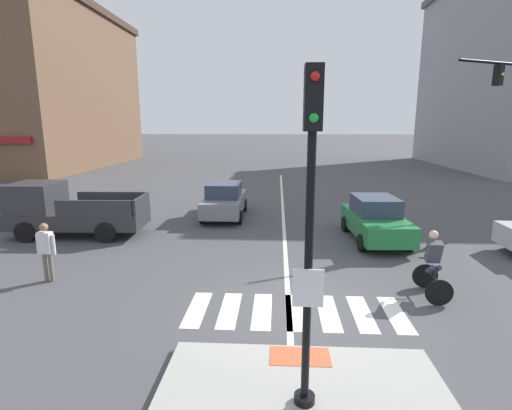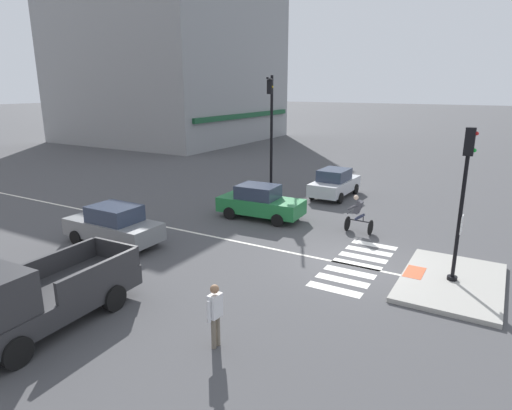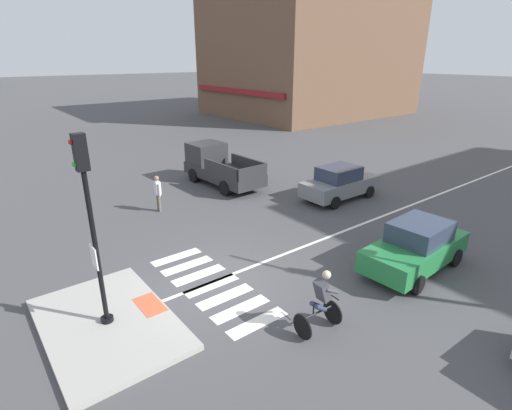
{
  "view_description": "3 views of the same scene",
  "coord_description": "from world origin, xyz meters",
  "px_view_note": "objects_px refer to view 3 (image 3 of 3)",
  "views": [
    {
      "loc": [
        -0.45,
        -8.57,
        4.32
      ],
      "look_at": [
        -1.2,
        4.94,
        1.45
      ],
      "focal_mm": 27.08,
      "sensor_mm": 36.0,
      "label": 1
    },
    {
      "loc": [
        -14.49,
        -4.44,
        6.25
      ],
      "look_at": [
        1.25,
        4.71,
        1.26
      ],
      "focal_mm": 30.63,
      "sensor_mm": 36.0,
      "label": 2
    },
    {
      "loc": [
        9.14,
        -5.58,
        6.63
      ],
      "look_at": [
        -1.45,
        2.65,
        1.55
      ],
      "focal_mm": 27.69,
      "sensor_mm": 36.0,
      "label": 3
    }
  ],
  "objects_px": {
    "signal_pole": "(90,217)",
    "cyclist": "(321,301)",
    "pedestrian_at_curb_left": "(158,191)",
    "car_green_eastbound_mid": "(416,246)",
    "car_grey_westbound_far": "(340,183)",
    "pickup_truck_charcoal_cross_left": "(218,166)"
  },
  "relations": [
    {
      "from": "car_grey_westbound_far",
      "to": "pedestrian_at_curb_left",
      "type": "relative_size",
      "value": 2.46
    },
    {
      "from": "signal_pole",
      "to": "pickup_truck_charcoal_cross_left",
      "type": "height_order",
      "value": "signal_pole"
    },
    {
      "from": "signal_pole",
      "to": "cyclist",
      "type": "relative_size",
      "value": 2.92
    },
    {
      "from": "signal_pole",
      "to": "car_green_eastbound_mid",
      "type": "distance_m",
      "value": 9.87
    },
    {
      "from": "signal_pole",
      "to": "pickup_truck_charcoal_cross_left",
      "type": "distance_m",
      "value": 12.68
    },
    {
      "from": "cyclist",
      "to": "car_grey_westbound_far",
      "type": "bearing_deg",
      "value": 128.33
    },
    {
      "from": "pedestrian_at_curb_left",
      "to": "pickup_truck_charcoal_cross_left",
      "type": "bearing_deg",
      "value": 113.1
    },
    {
      "from": "car_grey_westbound_far",
      "to": "cyclist",
      "type": "xyz_separation_m",
      "value": [
        6.39,
        -8.08,
        0.06
      ]
    },
    {
      "from": "car_green_eastbound_mid",
      "to": "pickup_truck_charcoal_cross_left",
      "type": "distance_m",
      "value": 11.88
    },
    {
      "from": "car_green_eastbound_mid",
      "to": "car_grey_westbound_far",
      "type": "distance_m",
      "value": 6.96
    },
    {
      "from": "cyclist",
      "to": "pedestrian_at_curb_left",
      "type": "xyz_separation_m",
      "value": [
        -10.27,
        0.33,
        0.11
      ]
    },
    {
      "from": "signal_pole",
      "to": "car_grey_westbound_far",
      "type": "xyz_separation_m",
      "value": [
        -2.89,
        12.36,
        -2.29
      ]
    },
    {
      "from": "car_green_eastbound_mid",
      "to": "pedestrian_at_curb_left",
      "type": "relative_size",
      "value": 2.51
    },
    {
      "from": "pickup_truck_charcoal_cross_left",
      "to": "car_grey_westbound_far",
      "type": "bearing_deg",
      "value": 30.06
    },
    {
      "from": "pedestrian_at_curb_left",
      "to": "car_green_eastbound_mid",
      "type": "bearing_deg",
      "value": 23.93
    },
    {
      "from": "car_green_eastbound_mid",
      "to": "cyclist",
      "type": "distance_m",
      "value": 4.77
    },
    {
      "from": "cyclist",
      "to": "signal_pole",
      "type": "bearing_deg",
      "value": -129.27
    },
    {
      "from": "signal_pole",
      "to": "car_grey_westbound_far",
      "type": "distance_m",
      "value": 12.9
    },
    {
      "from": "cyclist",
      "to": "pedestrian_at_curb_left",
      "type": "distance_m",
      "value": 10.27
    },
    {
      "from": "cyclist",
      "to": "pedestrian_at_curb_left",
      "type": "relative_size",
      "value": 1.01
    },
    {
      "from": "car_grey_westbound_far",
      "to": "signal_pole",
      "type": "bearing_deg",
      "value": -76.83
    },
    {
      "from": "car_grey_westbound_far",
      "to": "cyclist",
      "type": "bearing_deg",
      "value": -51.67
    }
  ]
}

